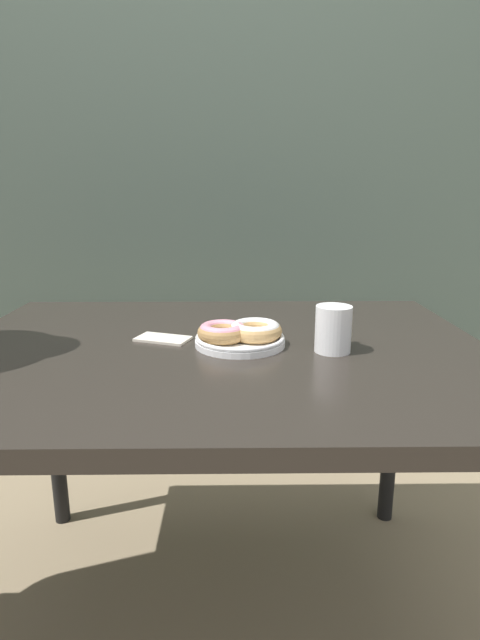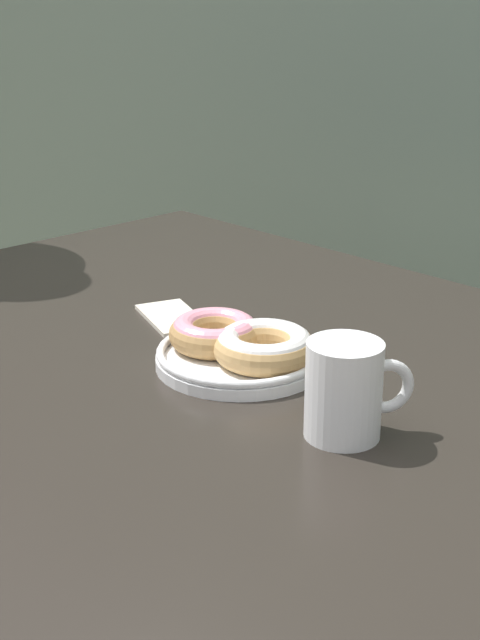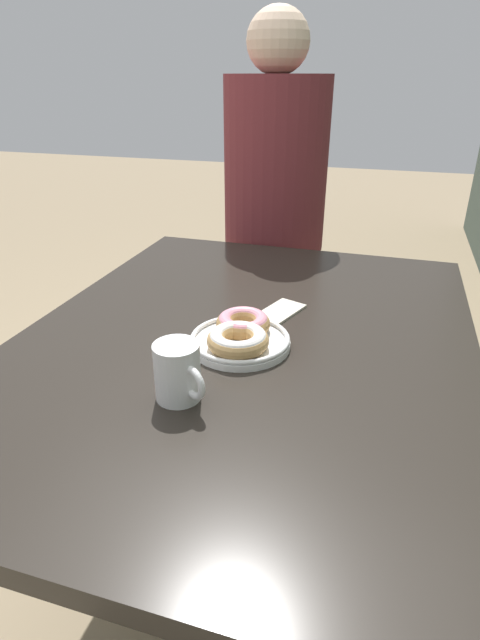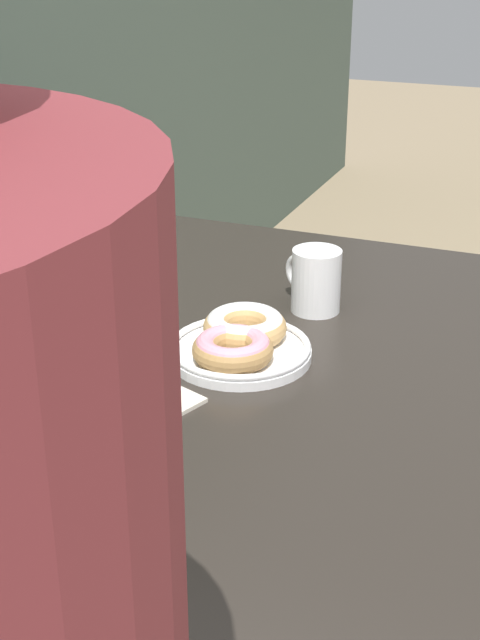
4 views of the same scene
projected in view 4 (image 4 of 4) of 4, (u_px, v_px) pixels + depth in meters
The scene contains 4 objects.
dining_table at pixel (228, 416), 1.28m from camera, with size 1.24×0.95×0.76m.
donut_plate at pixel (240, 341), 1.28m from camera, with size 0.23×0.21×0.05m.
coffee_mug at pixel (315, 280), 1.43m from camera, with size 0.09×0.11×0.10m.
napkin at pixel (155, 409), 1.15m from camera, with size 0.14×0.11×0.01m.
Camera 4 is at (-1.02, -0.26, 1.35)m, focal length 50.00 mm.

